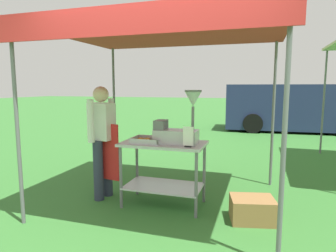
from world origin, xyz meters
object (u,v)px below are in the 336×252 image
Objects in this scene: donut_tray at (147,141)px; donut_fryer at (178,127)px; menu_sign at (188,138)px; van_navy at (296,107)px; donut_cart at (164,160)px; supply_crate at (252,209)px; stall_canopy at (166,35)px; vendor at (102,136)px.

donut_fryer reaches higher than donut_tray.
van_navy is (2.07, 8.15, -0.10)m from menu_sign.
menu_sign is (0.17, -0.18, -0.10)m from donut_fryer.
supply_crate is at bearing -6.87° from donut_cart.
van_navy reaches higher than donut_fryer.
donut_tray is at bearing -140.27° from stall_canopy.
vendor is 2.77× the size of supply_crate.
donut_cart is 1.60× the size of donut_fryer.
stall_canopy is 1.21m from donut_fryer.
vendor reaches higher than donut_cart.
donut_fryer is 8.29m from van_navy.
donut_cart is 0.34m from donut_tray.
donut_fryer is at bearing -105.70° from van_navy.
donut_fryer is (0.42, 0.05, 0.19)m from donut_tray.
van_navy reaches higher than menu_sign.
donut_fryer is at bearing -0.74° from vendor.
stall_canopy is at bearing 142.54° from menu_sign.
donut_cart is 0.55m from menu_sign.
menu_sign is 0.43× the size of supply_crate.
vendor is 8.64m from van_navy.
van_navy is at bearing 74.30° from donut_fryer.
stall_canopy reaches higher than supply_crate.
vendor is at bearing 179.26° from donut_fryer.
supply_crate is at bearing -99.00° from van_navy.
donut_fryer is at bearing 7.35° from donut_tray.
stall_canopy is 1.41m from donut_tray.
vendor is at bearing -179.61° from donut_cart.
donut_fryer is at bearing -29.44° from stall_canopy.
vendor reaches higher than donut_tray.
vendor is 2.22m from supply_crate.
stall_canopy reaches higher than donut_cart.
stall_canopy reaches higher than donut_tray.
vendor reaches higher than menu_sign.
menu_sign is 0.16× the size of vendor.
stall_canopy is 12.01× the size of menu_sign.
stall_canopy is at bearing -107.33° from van_navy.
supply_crate is at bearing -3.70° from vendor.
menu_sign reaches higher than supply_crate.
supply_crate is at bearing -7.13° from donut_fryer.
vendor is at bearing 174.48° from donut_tray.
van_navy is at bearing 75.77° from menu_sign.
donut_cart is at bearing 152.88° from menu_sign.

